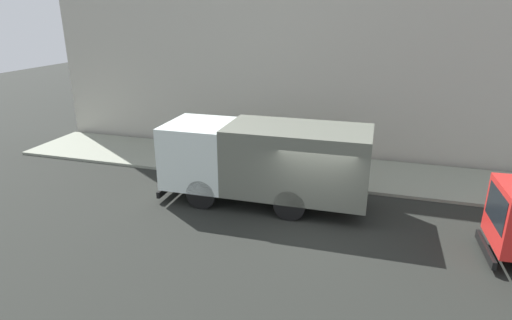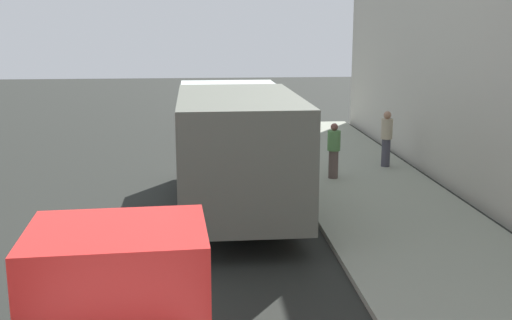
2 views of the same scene
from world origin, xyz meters
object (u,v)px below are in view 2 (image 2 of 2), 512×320
at_px(traffic_cone_orange, 304,156).
at_px(pedestrian_walking, 334,150).
at_px(large_utility_truck, 235,142).
at_px(pedestrian_standing, 386,137).

bearing_deg(traffic_cone_orange, pedestrian_walking, -72.95).
bearing_deg(large_utility_truck, pedestrian_walking, 40.35).
relative_size(pedestrian_walking, traffic_cone_orange, 2.80).
distance_m(large_utility_truck, traffic_cone_orange, 5.12).
relative_size(pedestrian_standing, traffic_cone_orange, 3.03).
xyz_separation_m(large_utility_truck, pedestrian_walking, (2.94, 2.56, -0.74)).
distance_m(large_utility_truck, pedestrian_standing, 6.26).
xyz_separation_m(pedestrian_walking, pedestrian_standing, (1.92, 1.32, 0.08)).
height_order(large_utility_truck, pedestrian_walking, large_utility_truck).
height_order(pedestrian_standing, traffic_cone_orange, pedestrian_standing).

